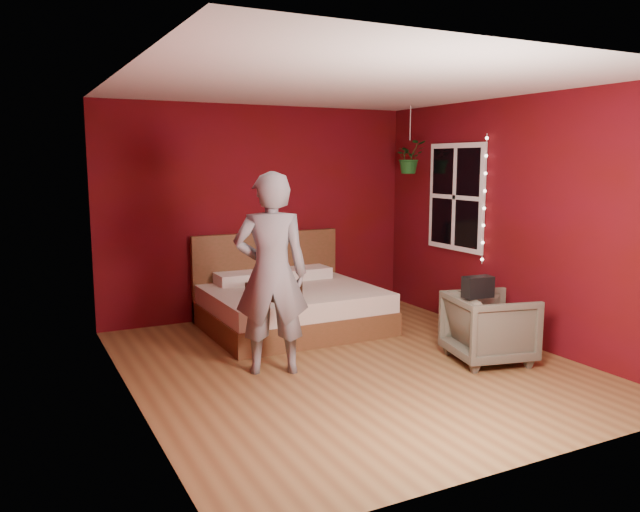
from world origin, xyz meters
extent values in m
plane|color=olive|center=(0.00, 0.00, 0.00)|extent=(4.50, 4.50, 0.00)
cube|color=#560916|center=(0.00, 2.26, 1.30)|extent=(4.00, 0.02, 2.60)
cube|color=#560916|center=(0.00, -2.26, 1.30)|extent=(4.00, 0.02, 2.60)
cube|color=#560916|center=(-2.01, 0.00, 1.30)|extent=(0.02, 4.50, 2.60)
cube|color=#560916|center=(2.01, 0.00, 1.30)|extent=(0.02, 4.50, 2.60)
cube|color=silver|center=(0.00, 0.00, 2.61)|extent=(4.00, 4.50, 0.02)
cube|color=white|center=(1.97, 0.90, 1.50)|extent=(0.04, 0.97, 1.27)
cube|color=black|center=(1.96, 0.90, 1.50)|extent=(0.02, 0.85, 1.15)
cube|color=white|center=(1.95, 0.90, 1.50)|extent=(0.03, 0.05, 1.15)
cube|color=white|center=(1.95, 0.90, 1.50)|extent=(0.03, 0.85, 0.05)
cylinder|color=silver|center=(1.94, 0.38, 1.50)|extent=(0.01, 0.01, 1.45)
sphere|color=#FFF2CC|center=(1.94, 0.38, 0.83)|extent=(0.04, 0.04, 0.04)
sphere|color=#FFF2CC|center=(1.94, 0.38, 1.02)|extent=(0.04, 0.04, 0.04)
sphere|color=#FFF2CC|center=(1.94, 0.38, 1.21)|extent=(0.04, 0.04, 0.04)
sphere|color=#FFF2CC|center=(1.94, 0.38, 1.40)|extent=(0.04, 0.04, 0.04)
sphere|color=#FFF2CC|center=(1.94, 0.38, 1.60)|extent=(0.04, 0.04, 0.04)
sphere|color=#FFF2CC|center=(1.94, 0.38, 1.79)|extent=(0.04, 0.04, 0.04)
sphere|color=#FFF2CC|center=(1.94, 0.38, 1.98)|extent=(0.04, 0.04, 0.04)
sphere|color=#FFF2CC|center=(1.94, 0.38, 2.17)|extent=(0.04, 0.04, 0.04)
cube|color=brown|center=(0.05, 1.39, 0.13)|extent=(1.91, 1.62, 0.27)
cube|color=beige|center=(0.05, 1.39, 0.37)|extent=(1.87, 1.59, 0.21)
cube|color=brown|center=(0.05, 2.16, 0.53)|extent=(1.91, 0.08, 1.05)
cube|color=white|center=(-0.38, 1.93, 0.54)|extent=(0.57, 0.36, 0.13)
cube|color=white|center=(0.48, 1.93, 0.54)|extent=(0.57, 0.36, 0.13)
imported|color=slate|center=(-0.73, 0.15, 0.92)|extent=(0.78, 0.65, 1.84)
imported|color=#565344|center=(1.26, -0.53, 0.34)|extent=(0.88, 0.87, 0.67)
cube|color=black|center=(1.03, -0.60, 0.77)|extent=(0.29, 0.16, 0.20)
cube|color=black|center=(-0.30, 1.12, 0.56)|extent=(0.57, 0.57, 0.16)
cylinder|color=silver|center=(1.73, 1.53, 2.39)|extent=(0.01, 0.01, 0.42)
imported|color=#1D5B1A|center=(1.73, 1.53, 1.97)|extent=(0.40, 0.36, 0.41)
camera|label=1|loc=(-2.86, -4.98, 1.93)|focal=35.00mm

